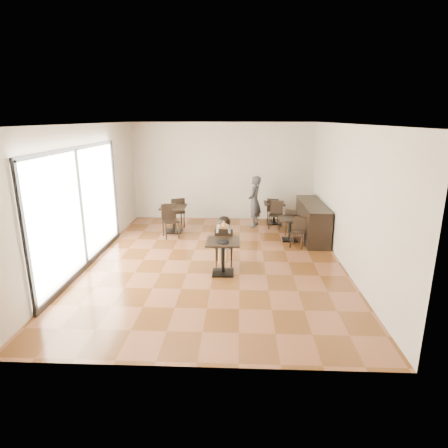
# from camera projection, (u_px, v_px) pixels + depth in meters

# --- Properties ---
(floor) EXTENTS (6.00, 8.00, 0.01)m
(floor) POSITION_uv_depth(u_px,v_px,m) (215.00, 261.00, 9.03)
(floor) COLOR brown
(floor) RESTS_ON ground
(ceiling) EXTENTS (6.00, 8.00, 0.01)m
(ceiling) POSITION_uv_depth(u_px,v_px,m) (214.00, 124.00, 8.16)
(ceiling) COLOR silver
(ceiling) RESTS_ON floor
(wall_back) EXTENTS (6.00, 0.01, 3.20)m
(wall_back) POSITION_uv_depth(u_px,v_px,m) (223.00, 172.00, 12.44)
(wall_back) COLOR beige
(wall_back) RESTS_ON floor
(wall_front) EXTENTS (6.00, 0.01, 3.20)m
(wall_front) POSITION_uv_depth(u_px,v_px,m) (194.00, 259.00, 4.75)
(wall_front) COLOR beige
(wall_front) RESTS_ON floor
(wall_left) EXTENTS (0.01, 8.00, 3.20)m
(wall_left) POSITION_uv_depth(u_px,v_px,m) (87.00, 195.00, 8.72)
(wall_left) COLOR beige
(wall_left) RESTS_ON floor
(wall_right) EXTENTS (0.01, 8.00, 3.20)m
(wall_right) POSITION_uv_depth(u_px,v_px,m) (347.00, 197.00, 8.47)
(wall_right) COLOR beige
(wall_right) RESTS_ON floor
(storefront_window) EXTENTS (0.04, 4.50, 2.60)m
(storefront_window) POSITION_uv_depth(u_px,v_px,m) (80.00, 208.00, 8.29)
(storefront_window) COLOR white
(storefront_window) RESTS_ON floor
(child_table) EXTENTS (0.72, 0.72, 0.76)m
(child_table) POSITION_uv_depth(u_px,v_px,m) (223.00, 257.00, 8.20)
(child_table) COLOR black
(child_table) RESTS_ON floor
(child_chair) EXTENTS (0.41, 0.41, 0.92)m
(child_chair) POSITION_uv_depth(u_px,v_px,m) (224.00, 246.00, 8.71)
(child_chair) COLOR black
(child_chair) RESTS_ON floor
(child) EXTENTS (0.41, 0.58, 1.16)m
(child) POSITION_uv_depth(u_px,v_px,m) (224.00, 241.00, 8.68)
(child) COLOR gray
(child) RESTS_ON child_chair
(plate) EXTENTS (0.26, 0.26, 0.02)m
(plate) POSITION_uv_depth(u_px,v_px,m) (223.00, 242.00, 8.00)
(plate) COLOR black
(plate) RESTS_ON child_table
(pizza_slice) EXTENTS (0.27, 0.21, 0.06)m
(pizza_slice) POSITION_uv_depth(u_px,v_px,m) (224.00, 226.00, 8.38)
(pizza_slice) COLOR tan
(pizza_slice) RESTS_ON child
(adult_patron) EXTENTS (0.53, 0.67, 1.60)m
(adult_patron) POSITION_uv_depth(u_px,v_px,m) (255.00, 201.00, 11.75)
(adult_patron) COLOR #3D3C42
(adult_patron) RESTS_ON floor
(cafe_table_mid) EXTENTS (0.81, 0.81, 0.66)m
(cafe_table_mid) POSITION_uv_depth(u_px,v_px,m) (290.00, 229.00, 10.47)
(cafe_table_mid) COLOR black
(cafe_table_mid) RESTS_ON floor
(cafe_table_left) EXTENTS (0.99, 0.99, 0.79)m
(cafe_table_left) POSITION_uv_depth(u_px,v_px,m) (174.00, 219.00, 11.24)
(cafe_table_left) COLOR black
(cafe_table_left) RESTS_ON floor
(cafe_table_back) EXTENTS (0.82, 0.82, 0.70)m
(cafe_table_back) POSITION_uv_depth(u_px,v_px,m) (274.00, 213.00, 12.13)
(cafe_table_back) COLOR black
(cafe_table_back) RESTS_ON floor
(chair_mid_a) EXTENTS (0.46, 0.46, 0.79)m
(chair_mid_a) POSITION_uv_depth(u_px,v_px,m) (292.00, 222.00, 10.97)
(chair_mid_a) COLOR black
(chair_mid_a) RESTS_ON floor
(chair_mid_b) EXTENTS (0.46, 0.46, 0.79)m
(chair_mid_b) POSITION_uv_depth(u_px,v_px,m) (298.00, 233.00, 9.91)
(chair_mid_b) COLOR black
(chair_mid_b) RESTS_ON floor
(chair_left_a) EXTENTS (0.56, 0.56, 0.95)m
(chair_left_a) POSITION_uv_depth(u_px,v_px,m) (177.00, 212.00, 11.75)
(chair_left_a) COLOR black
(chair_left_a) RESTS_ON floor
(chair_left_b) EXTENTS (0.56, 0.56, 0.95)m
(chair_left_b) POSITION_uv_depth(u_px,v_px,m) (171.00, 221.00, 10.69)
(chair_left_b) COLOR black
(chair_left_b) RESTS_ON floor
(chair_back_a) EXTENTS (0.47, 0.47, 0.84)m
(chair_back_a) POSITION_uv_depth(u_px,v_px,m) (274.00, 210.00, 12.21)
(chair_back_a) COLOR black
(chair_back_a) RESTS_ON floor
(chair_back_b) EXTENTS (0.47, 0.47, 0.84)m
(chair_back_b) POSITION_uv_depth(u_px,v_px,m) (276.00, 215.00, 11.58)
(chair_back_b) COLOR black
(chair_back_b) RESTS_ON floor
(service_counter) EXTENTS (0.60, 2.40, 1.00)m
(service_counter) POSITION_uv_depth(u_px,v_px,m) (312.00, 220.00, 10.71)
(service_counter) COLOR black
(service_counter) RESTS_ON floor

